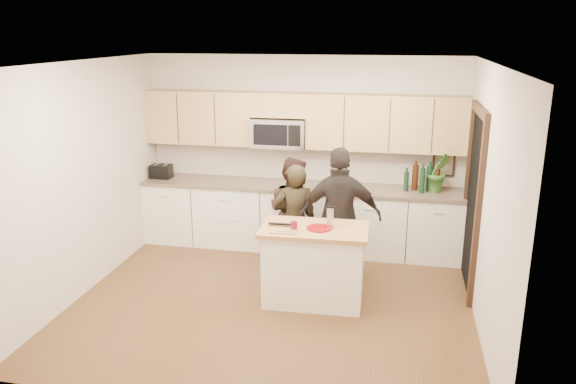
% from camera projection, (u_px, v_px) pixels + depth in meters
% --- Properties ---
extents(floor, '(4.50, 4.50, 0.00)m').
position_uv_depth(floor, '(273.00, 301.00, 6.51)').
color(floor, '#53361C').
rests_on(floor, ground).
extents(room_shell, '(4.52, 4.02, 2.71)m').
position_uv_depth(room_shell, '(272.00, 155.00, 6.03)').
color(room_shell, '#BEB2A2').
rests_on(room_shell, ground).
extents(back_cabinetry, '(4.50, 0.66, 0.94)m').
position_uv_depth(back_cabinetry, '(299.00, 217.00, 7.97)').
color(back_cabinetry, white).
rests_on(back_cabinetry, ground).
extents(upper_cabinetry, '(4.50, 0.33, 0.75)m').
position_uv_depth(upper_cabinetry, '(304.00, 119.00, 7.72)').
color(upper_cabinetry, tan).
rests_on(upper_cabinetry, ground).
extents(microwave, '(0.76, 0.41, 0.40)m').
position_uv_depth(microwave, '(279.00, 133.00, 7.81)').
color(microwave, silver).
rests_on(microwave, ground).
extents(doorway, '(0.06, 1.25, 2.20)m').
position_uv_depth(doorway, '(473.00, 195.00, 6.62)').
color(doorway, black).
rests_on(doorway, ground).
extents(framed_picture, '(0.30, 0.03, 0.38)m').
position_uv_depth(framed_picture, '(444.00, 163.00, 7.66)').
color(framed_picture, black).
rests_on(framed_picture, ground).
extents(dish_towel, '(0.34, 0.60, 0.48)m').
position_uv_depth(dish_towel, '(231.00, 194.00, 7.89)').
color(dish_towel, white).
rests_on(dish_towel, ground).
extents(island, '(1.22, 0.74, 0.90)m').
position_uv_depth(island, '(314.00, 264.00, 6.40)').
color(island, white).
rests_on(island, ground).
extents(red_plate, '(0.28, 0.28, 0.02)m').
position_uv_depth(red_plate, '(319.00, 228.00, 6.23)').
color(red_plate, maroon).
rests_on(red_plate, island).
extents(box_grater, '(0.09, 0.06, 0.23)m').
position_uv_depth(box_grater, '(330.00, 216.00, 6.24)').
color(box_grater, silver).
rests_on(box_grater, red_plate).
extents(drink_glass, '(0.07, 0.07, 0.10)m').
position_uv_depth(drink_glass, '(294.00, 226.00, 6.18)').
color(drink_glass, maroon).
rests_on(drink_glass, island).
extents(cutting_board, '(0.28, 0.18, 0.02)m').
position_uv_depth(cutting_board, '(284.00, 231.00, 6.13)').
color(cutting_board, '#AE7D48').
rests_on(cutting_board, island).
extents(tongs, '(0.30, 0.04, 0.02)m').
position_uv_depth(tongs, '(282.00, 224.00, 6.30)').
color(tongs, black).
rests_on(tongs, cutting_board).
extents(knife, '(0.20, 0.03, 0.01)m').
position_uv_depth(knife, '(285.00, 232.00, 6.08)').
color(knife, silver).
rests_on(knife, cutting_board).
extents(toaster, '(0.30, 0.20, 0.20)m').
position_uv_depth(toaster, '(161.00, 171.00, 8.19)').
color(toaster, black).
rests_on(toaster, back_cabinetry).
extents(bottle_cluster, '(0.47, 0.21, 0.40)m').
position_uv_depth(bottle_cluster, '(422.00, 178.00, 7.49)').
color(bottle_cluster, black).
rests_on(bottle_cluster, back_cabinetry).
extents(orchid, '(0.36, 0.33, 0.55)m').
position_uv_depth(orchid, '(439.00, 172.00, 7.44)').
color(orchid, '#3E762F').
rests_on(orchid, back_cabinetry).
extents(woman_left, '(0.60, 0.47, 1.46)m').
position_uv_depth(woman_left, '(295.00, 221.00, 6.99)').
color(woman_left, black).
rests_on(woman_left, ground).
extents(woman_center, '(0.87, 0.79, 1.46)m').
position_uv_depth(woman_center, '(292.00, 212.00, 7.38)').
color(woman_center, black).
rests_on(woman_center, ground).
extents(woman_right, '(1.06, 0.58, 1.71)m').
position_uv_depth(woman_right, '(340.00, 217.00, 6.76)').
color(woman_right, black).
rests_on(woman_right, ground).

